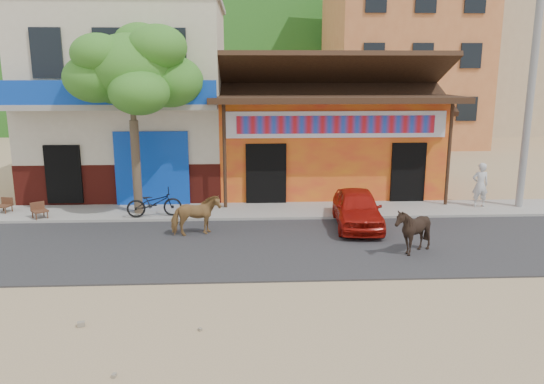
{
  "coord_description": "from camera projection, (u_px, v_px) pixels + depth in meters",
  "views": [
    {
      "loc": [
        -1.1,
        -11.09,
        4.61
      ],
      "look_at": [
        -0.39,
        3.0,
        1.4
      ],
      "focal_mm": 35.0,
      "sensor_mm": 36.0,
      "label": 1
    }
  ],
  "objects": [
    {
      "name": "cafe_chair_left",
      "position": [
        3.0,
        199.0,
        17.22
      ],
      "size": [
        0.5,
        0.5,
        0.88
      ],
      "primitive_type": null,
      "rotation": [
        0.0,
        0.0,
        -0.24
      ],
      "color": "#4E2D1A",
      "rests_on": "sidewalk"
    },
    {
      "name": "cafe_building",
      "position": [
        132.0,
        101.0,
        20.57
      ],
      "size": [
        7.0,
        6.0,
        7.0
      ],
      "primitive_type": "cube",
      "color": "beige",
      "rests_on": "ground"
    },
    {
      "name": "tree",
      "position": [
        134.0,
        120.0,
        16.6
      ],
      "size": [
        3.0,
        3.0,
        6.0
      ],
      "primitive_type": null,
      "color": "#2D721E",
      "rests_on": "sidewalk"
    },
    {
      "name": "cow_dark",
      "position": [
        413.0,
        231.0,
        13.49
      ],
      "size": [
        1.21,
        1.09,
        1.23
      ],
      "primitive_type": "imported",
      "rotation": [
        0.0,
        0.0,
        -1.66
      ],
      "color": "black",
      "rests_on": "road"
    },
    {
      "name": "hillside",
      "position": [
        252.0,
        20.0,
        77.38
      ],
      "size": [
        100.0,
        40.0,
        24.0
      ],
      "primitive_type": "ellipsoid",
      "color": "#194C14",
      "rests_on": "ground"
    },
    {
      "name": "sidewalk",
      "position": [
        279.0,
        211.0,
        17.7
      ],
      "size": [
        60.0,
        2.0,
        0.12
      ],
      "primitive_type": "cube",
      "color": "gray",
      "rests_on": "ground"
    },
    {
      "name": "road",
      "position": [
        287.0,
        246.0,
        14.3
      ],
      "size": [
        60.0,
        5.0,
        0.04
      ],
      "primitive_type": "cube",
      "color": "#28282B",
      "rests_on": "ground"
    },
    {
      "name": "cafe_chair_right",
      "position": [
        39.0,
        204.0,
        16.53
      ],
      "size": [
        0.6,
        0.6,
        0.92
      ],
      "primitive_type": null,
      "rotation": [
        0.0,
        0.0,
        0.67
      ],
      "color": "#482B18",
      "rests_on": "sidewalk"
    },
    {
      "name": "apartment_front",
      "position": [
        400.0,
        50.0,
        34.35
      ],
      "size": [
        9.0,
        9.0,
        12.0
      ],
      "primitive_type": "cube",
      "color": "#CC723F",
      "rests_on": "ground"
    },
    {
      "name": "red_car",
      "position": [
        357.0,
        208.0,
        15.91
      ],
      "size": [
        1.59,
        3.4,
        1.13
      ],
      "primitive_type": "imported",
      "rotation": [
        0.0,
        0.0,
        -0.08
      ],
      "color": "#A2120B",
      "rests_on": "road"
    },
    {
      "name": "pedestrian",
      "position": [
        480.0,
        185.0,
        17.9
      ],
      "size": [
        0.57,
        0.38,
        1.51
      ],
      "primitive_type": "imported",
      "rotation": [
        0.0,
        0.0,
        3.1
      ],
      "color": "silver",
      "rests_on": "sidewalk"
    },
    {
      "name": "cow_tan",
      "position": [
        196.0,
        215.0,
        15.05
      ],
      "size": [
        1.49,
        0.99,
        1.16
      ],
      "primitive_type": "imported",
      "rotation": [
        0.0,
        0.0,
        1.86
      ],
      "color": "olive",
      "rests_on": "road"
    },
    {
      "name": "scooter",
      "position": [
        154.0,
        203.0,
        16.71
      ],
      "size": [
        1.78,
        0.86,
        0.9
      ],
      "primitive_type": "imported",
      "rotation": [
        0.0,
        0.0,
        1.73
      ],
      "color": "black",
      "rests_on": "sidewalk"
    },
    {
      "name": "utility_pole",
      "position": [
        531.0,
        87.0,
        17.2
      ],
      "size": [
        0.24,
        0.24,
        8.0
      ],
      "primitive_type": "cylinder",
      "color": "gray",
      "rests_on": "sidewalk"
    },
    {
      "name": "apartment_rear",
      "position": [
        492.0,
        67.0,
        40.86
      ],
      "size": [
        8.0,
        8.0,
        10.0
      ],
      "primitive_type": "cube",
      "color": "tan",
      "rests_on": "ground"
    },
    {
      "name": "ground",
      "position": [
        296.0,
        282.0,
        11.87
      ],
      "size": [
        120.0,
        120.0,
        0.0
      ],
      "primitive_type": "plane",
      "color": "#9E825B",
      "rests_on": "ground"
    },
    {
      "name": "dance_club",
      "position": [
        323.0,
        143.0,
        21.31
      ],
      "size": [
        8.0,
        6.0,
        3.6
      ],
      "primitive_type": "cube",
      "color": "orange",
      "rests_on": "ground"
    }
  ]
}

